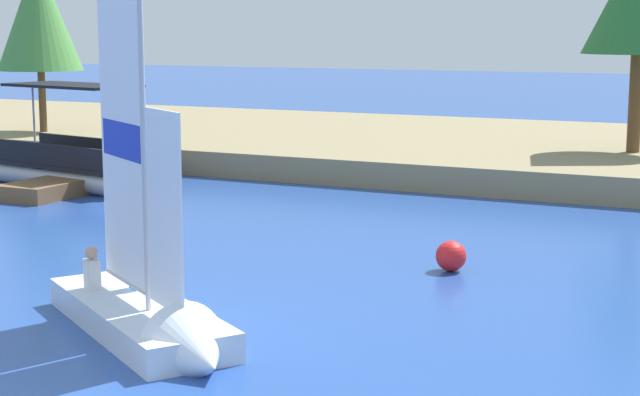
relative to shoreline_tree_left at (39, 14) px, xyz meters
name	(u,v)px	position (x,y,z in m)	size (l,w,h in m)	color
shore_bank	(537,152)	(16.95, 5.09, -4.62)	(80.00, 15.35, 0.78)	#897A56
shoreline_tree_left	(39,14)	(0.00, 0.00, 0.00)	(3.04, 3.04, 6.25)	brown
wooden_dock	(98,179)	(6.83, -5.51, -4.79)	(1.55, 6.85, 0.43)	brown
sailboat	(157,315)	(17.04, -17.06, -4.57)	(4.83, 3.79, 6.38)	silver
pontoon_boat	(75,163)	(6.22, -5.78, -4.34)	(6.21, 3.11, 2.93)	#B2B2B7
channel_buoy	(451,256)	(19.36, -10.96, -4.72)	(0.57, 0.57, 0.57)	red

